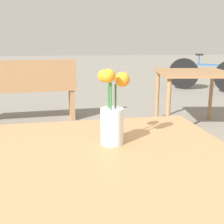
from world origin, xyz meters
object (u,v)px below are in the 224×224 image
object	(u,v)px
table_back	(193,79)
flower_vase	(112,118)
table_front	(109,185)
bench_near	(18,89)
bicycle	(206,74)

from	to	relation	value
table_back	flower_vase	bearing A→B (deg)	-118.83
table_front	flower_vase	distance (m)	0.23
bench_near	table_back	distance (m)	2.30
bench_near	flower_vase	bearing A→B (deg)	-72.16
table_back	bench_near	bearing A→B (deg)	167.75
table_front	bench_near	distance (m)	3.14
flower_vase	table_back	size ratio (longest dim) A/B	0.29
table_front	table_back	bearing A→B (deg)	61.95
bicycle	flower_vase	bearing A→B (deg)	-118.69
flower_vase	bicycle	size ratio (longest dim) A/B	0.20
bench_near	bicycle	bearing A→B (deg)	29.39
flower_vase	bicycle	distance (m)	5.62
table_front	flower_vase	bearing A→B (deg)	78.58
flower_vase	bench_near	size ratio (longest dim) A/B	0.17
table_front	flower_vase	size ratio (longest dim) A/B	3.44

